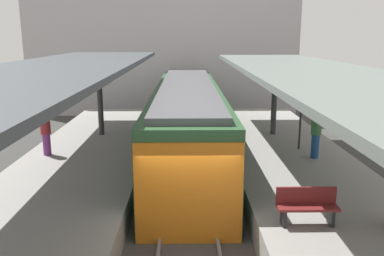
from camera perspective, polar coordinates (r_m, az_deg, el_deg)
ground_plane at (r=10.94m, az=-0.48°, el=-15.80°), size 80.00×80.00×0.00m
platform_left at (r=11.34m, az=-20.57°, el=-12.75°), size 4.40×28.00×1.00m
platform_right at (r=11.38m, az=19.53°, el=-12.58°), size 4.40×28.00×1.00m
track_ballast at (r=10.89m, az=-0.48°, el=-15.34°), size 3.20×28.00×0.20m
rail_near_side at (r=10.83m, az=-4.42°, el=-14.53°), size 0.08×28.00×0.14m
rail_far_side at (r=10.84m, az=3.46°, el=-14.49°), size 0.08×28.00×0.14m
commuter_train at (r=17.38m, az=-0.65°, el=1.25°), size 2.78×15.84×3.10m
canopy_left at (r=11.65m, az=-19.78°, el=7.46°), size 4.18×21.00×3.42m
canopy_right at (r=11.69m, az=18.54°, el=6.87°), size 4.18×21.00×3.28m
platform_bench at (r=9.76m, az=16.03°, el=-10.46°), size 1.40×0.41×0.86m
platform_sign at (r=15.70m, az=15.26°, el=2.85°), size 0.90×0.08×2.21m
passenger_near_bench at (r=15.47m, az=-20.06°, el=-0.69°), size 0.36×0.36×1.58m
passenger_mid_platform at (r=14.82m, az=17.20°, el=-0.76°), size 0.36×0.36×1.71m
station_building_backdrop at (r=29.63m, az=-3.98°, el=13.42°), size 18.00×6.00×11.00m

